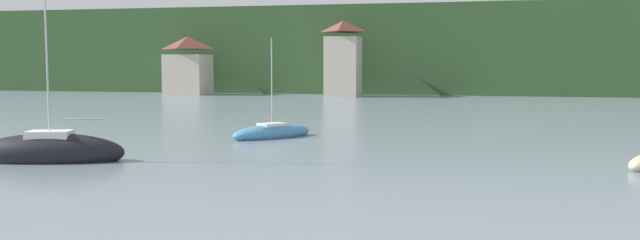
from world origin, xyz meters
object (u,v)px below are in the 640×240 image
object	(u,v)px
shore_building_west	(188,66)
sailboat_mid_3	(50,152)
shore_building_westcentral	(343,60)
sailboat_far_4	(272,133)

from	to	relation	value
shore_building_west	sailboat_mid_3	distance (m)	65.57
shore_building_westcentral	shore_building_west	bearing A→B (deg)	179.76
shore_building_west	sailboat_far_4	distance (m)	57.51
shore_building_westcentral	sailboat_mid_3	xyz separation A→B (m)	(-2.07, -61.95, -4.56)
shore_building_west	sailboat_mid_3	bearing A→B (deg)	-71.38
sailboat_far_4	shore_building_westcentral	bearing A→B (deg)	42.82
shore_building_west	sailboat_far_4	bearing A→B (deg)	-60.59
shore_building_westcentral	sailboat_mid_3	bearing A→B (deg)	-91.91
shore_building_west	sailboat_far_4	xyz separation A→B (m)	(28.18, -49.99, -3.79)
shore_building_westcentral	sailboat_far_4	world-z (taller)	shore_building_westcentral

